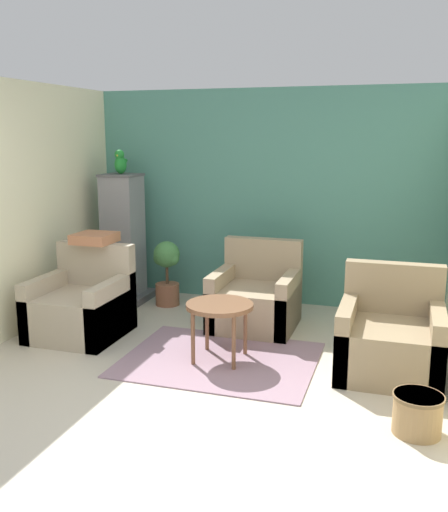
{
  "coord_description": "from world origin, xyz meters",
  "views": [
    {
      "loc": [
        1.56,
        -3.33,
        1.98
      ],
      "look_at": [
        0.0,
        1.59,
        0.88
      ],
      "focal_mm": 40.0,
      "sensor_mm": 36.0,
      "label": 1
    }
  ],
  "objects_px": {
    "armchair_right": "(390,340)",
    "wicker_basket": "(417,413)",
    "armchair_middle": "(256,300)",
    "potted_plant": "(167,268)",
    "birdcage": "(123,241)",
    "parrot": "(121,163)",
    "armchair_left": "(82,307)",
    "coffee_table": "(220,310)"
  },
  "relations": [
    {
      "from": "birdcage",
      "to": "parrot",
      "type": "height_order",
      "value": "parrot"
    },
    {
      "from": "birdcage",
      "to": "wicker_basket",
      "type": "xyz_separation_m",
      "value": [
        3.37,
        -2.31,
        -0.57
      ]
    },
    {
      "from": "armchair_middle",
      "to": "parrot",
      "type": "xyz_separation_m",
      "value": [
        -1.78,
        0.5,
        1.37
      ]
    },
    {
      "from": "potted_plant",
      "to": "wicker_basket",
      "type": "relative_size",
      "value": 2.25
    },
    {
      "from": "armchair_left",
      "to": "coffee_table",
      "type": "bearing_deg",
      "value": -8.13
    },
    {
      "from": "wicker_basket",
      "to": "potted_plant",
      "type": "bearing_deg",
      "value": 141.06
    },
    {
      "from": "armchair_left",
      "to": "birdcage",
      "type": "bearing_deg",
      "value": 98.01
    },
    {
      "from": "coffee_table",
      "to": "parrot",
      "type": "xyz_separation_m",
      "value": [
        -1.7,
        1.5,
        1.19
      ]
    },
    {
      "from": "birdcage",
      "to": "parrot",
      "type": "xyz_separation_m",
      "value": [
        0.0,
        0.0,
        0.94
      ]
    },
    {
      "from": "coffee_table",
      "to": "armchair_right",
      "type": "bearing_deg",
      "value": 6.91
    },
    {
      "from": "armchair_right",
      "to": "wicker_basket",
      "type": "xyz_separation_m",
      "value": [
        0.21,
        -0.99,
        -0.14
      ]
    },
    {
      "from": "armchair_middle",
      "to": "wicker_basket",
      "type": "height_order",
      "value": "armchair_middle"
    },
    {
      "from": "coffee_table",
      "to": "birdcage",
      "type": "relative_size",
      "value": 0.39
    },
    {
      "from": "armchair_middle",
      "to": "wicker_basket",
      "type": "xyz_separation_m",
      "value": [
        1.59,
        -1.81,
        -0.14
      ]
    },
    {
      "from": "birdcage",
      "to": "wicker_basket",
      "type": "relative_size",
      "value": 4.49
    },
    {
      "from": "birdcage",
      "to": "armchair_left",
      "type": "bearing_deg",
      "value": -81.99
    },
    {
      "from": "coffee_table",
      "to": "wicker_basket",
      "type": "distance_m",
      "value": 1.88
    },
    {
      "from": "armchair_left",
      "to": "armchair_middle",
      "type": "relative_size",
      "value": 1.0
    },
    {
      "from": "armchair_left",
      "to": "parrot",
      "type": "bearing_deg",
      "value": 97.99
    },
    {
      "from": "armchair_middle",
      "to": "potted_plant",
      "type": "height_order",
      "value": "armchair_middle"
    },
    {
      "from": "coffee_table",
      "to": "birdcage",
      "type": "height_order",
      "value": "birdcage"
    },
    {
      "from": "armchair_left",
      "to": "wicker_basket",
      "type": "distance_m",
      "value": 3.35
    },
    {
      "from": "armchair_middle",
      "to": "wicker_basket",
      "type": "bearing_deg",
      "value": -48.64
    },
    {
      "from": "parrot",
      "to": "potted_plant",
      "type": "bearing_deg",
      "value": -5.93
    },
    {
      "from": "armchair_right",
      "to": "armchair_middle",
      "type": "relative_size",
      "value": 1.0
    },
    {
      "from": "armchair_right",
      "to": "birdcage",
      "type": "relative_size",
      "value": 0.58
    },
    {
      "from": "armchair_right",
      "to": "birdcage",
      "type": "height_order",
      "value": "birdcage"
    },
    {
      "from": "armchair_middle",
      "to": "potted_plant",
      "type": "distance_m",
      "value": 1.28
    },
    {
      "from": "armchair_right",
      "to": "potted_plant",
      "type": "distance_m",
      "value": 2.87
    },
    {
      "from": "armchair_middle",
      "to": "birdcage",
      "type": "bearing_deg",
      "value": 164.22
    },
    {
      "from": "armchair_middle",
      "to": "birdcage",
      "type": "xyz_separation_m",
      "value": [
        -1.78,
        0.5,
        0.43
      ]
    },
    {
      "from": "coffee_table",
      "to": "armchair_left",
      "type": "bearing_deg",
      "value": 171.87
    },
    {
      "from": "coffee_table",
      "to": "birdcage",
      "type": "bearing_deg",
      "value": 138.76
    },
    {
      "from": "armchair_right",
      "to": "armchair_middle",
      "type": "height_order",
      "value": "same"
    },
    {
      "from": "parrot",
      "to": "wicker_basket",
      "type": "height_order",
      "value": "parrot"
    },
    {
      "from": "potted_plant",
      "to": "wicker_basket",
      "type": "distance_m",
      "value": 3.59
    },
    {
      "from": "birdcage",
      "to": "wicker_basket",
      "type": "bearing_deg",
      "value": -34.42
    },
    {
      "from": "armchair_middle",
      "to": "potted_plant",
      "type": "xyz_separation_m",
      "value": [
        -1.19,
        0.44,
        0.15
      ]
    },
    {
      "from": "armchair_left",
      "to": "birdcage",
      "type": "xyz_separation_m",
      "value": [
        -0.18,
        1.28,
        0.43
      ]
    },
    {
      "from": "wicker_basket",
      "to": "armchair_middle",
      "type": "bearing_deg",
      "value": 131.36
    },
    {
      "from": "coffee_table",
      "to": "birdcage",
      "type": "distance_m",
      "value": 2.28
    },
    {
      "from": "wicker_basket",
      "to": "armchair_right",
      "type": "bearing_deg",
      "value": 102.17
    }
  ]
}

